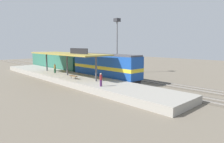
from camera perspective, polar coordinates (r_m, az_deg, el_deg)
name	(u,v)px	position (r m, az deg, el deg)	size (l,w,h in m)	color
ground_plane	(97,76)	(39.05, -4.40, -1.31)	(120.00, 120.00, 0.00)	#706656
track_near	(89,77)	(37.84, -6.75, -1.58)	(3.20, 110.00, 0.16)	#5F5649
track_far	(107,74)	(40.71, -1.55, -0.87)	(3.20, 110.00, 0.16)	#5F5649
platform	(68,78)	(35.26, -12.77, -1.72)	(6.00, 44.00, 0.90)	#9E998E
station_canopy	(67,54)	(34.76, -12.89, 4.92)	(5.20, 18.00, 4.70)	#47474C
platform_bench	(73,76)	(30.92, -11.15, -1.30)	(0.44, 1.70, 0.50)	#333338
locomotive	(105,67)	(33.86, -2.02, 1.44)	(2.93, 14.43, 4.44)	#28282D
passenger_carriage_single	(55,61)	(48.79, -16.15, 2.95)	(2.90, 20.00, 4.24)	#28282D
freight_car	(89,63)	(45.26, -6.82, 2.42)	(2.80, 12.00, 3.54)	#28282D
light_mast	(117,34)	(42.67, 1.46, 10.79)	(1.10, 1.10, 11.70)	slate
person_waiting	(55,68)	(38.23, -16.26, 1.01)	(0.34, 0.34, 1.71)	#23603D
person_walking	(101,79)	(24.88, -3.25, -2.16)	(0.34, 0.34, 1.71)	#663375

